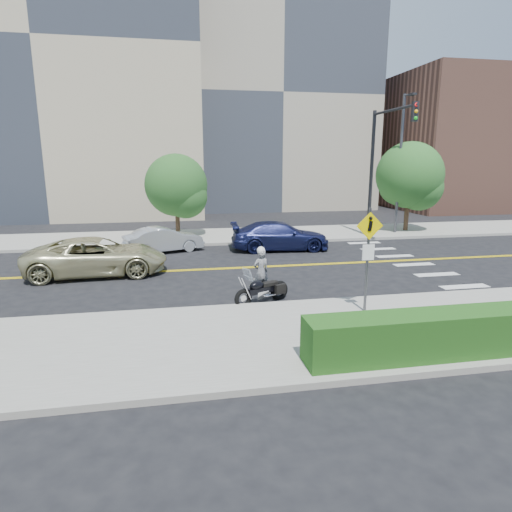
{
  "coord_description": "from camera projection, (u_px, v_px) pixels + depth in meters",
  "views": [
    {
      "loc": [
        -1.06,
        -17.32,
        4.42
      ],
      "look_at": [
        1.57,
        -3.14,
        1.2
      ],
      "focal_mm": 30.0,
      "sensor_mm": 36.0,
      "label": 1
    }
  ],
  "objects": [
    {
      "name": "pedestrian_sign",
      "position": [
        368.0,
        250.0,
        12.04
      ],
      "size": [
        0.78,
        0.08,
        3.0
      ],
      "color": "#4C4C51",
      "rests_on": "sidewalk_near"
    },
    {
      "name": "building_right",
      "position": [
        466.0,
        144.0,
        40.28
      ],
      "size": [
        14.0,
        12.0,
        12.0
      ],
      "primitive_type": "cube",
      "color": "#8C5947",
      "rests_on": "ground_plane"
    },
    {
      "name": "tree_far_b",
      "position": [
        409.0,
        175.0,
        26.13
      ],
      "size": [
        4.03,
        4.03,
        5.57
      ],
      "rotation": [
        0.0,
        0.0,
        0.07
      ],
      "color": "#382619",
      "rests_on": "ground"
    },
    {
      "name": "traffic_light",
      "position": [
        380.0,
        156.0,
        23.41
      ],
      "size": [
        0.28,
        4.5,
        7.0
      ],
      "color": "black",
      "rests_on": "sidewalk_far"
    },
    {
      "name": "motorcyclist",
      "position": [
        261.0,
        270.0,
        14.35
      ],
      "size": [
        0.65,
        0.52,
        1.64
      ],
      "rotation": [
        0.0,
        0.0,
        3.45
      ],
      "color": "#9C9DA1",
      "rests_on": "ground"
    },
    {
      "name": "motorcycle",
      "position": [
        262.0,
        284.0,
        13.5
      ],
      "size": [
        2.05,
        1.38,
        1.2
      ],
      "primitive_type": null,
      "rotation": [
        0.0,
        0.0,
        0.43
      ],
      "color": "black",
      "rests_on": "ground"
    },
    {
      "name": "building_left",
      "position": [
        58.0,
        58.0,
        34.38
      ],
      "size": [
        22.0,
        14.0,
        25.0
      ],
      "primitive_type": "cube",
      "color": "tan",
      "rests_on": "ground_plane"
    },
    {
      "name": "sidewalk_far",
      "position": [
        196.0,
        237.0,
        24.95
      ],
      "size": [
        60.0,
        5.0,
        0.15
      ],
      "primitive_type": "cube",
      "color": "#9E9B91",
      "rests_on": "ground_plane"
    },
    {
      "name": "parked_car_silver",
      "position": [
        164.0,
        240.0,
        20.99
      ],
      "size": [
        4.02,
        2.55,
        1.25
      ],
      "primitive_type": "imported",
      "rotation": [
        0.0,
        0.0,
        1.92
      ],
      "color": "silver",
      "rests_on": "ground"
    },
    {
      "name": "hedge",
      "position": [
        495.0,
        329.0,
        9.78
      ],
      "size": [
        9.0,
        0.9,
        1.0
      ],
      "primitive_type": "cube",
      "color": "#235619",
      "rests_on": "sidewalk_near"
    },
    {
      "name": "tree_far_a",
      "position": [
        176.0,
        185.0,
        24.24
      ],
      "size": [
        3.53,
        3.53,
        4.82
      ],
      "rotation": [
        0.0,
        0.0,
        0.39
      ],
      "color": "#382619",
      "rests_on": "ground"
    },
    {
      "name": "suv",
      "position": [
        97.0,
        256.0,
        16.82
      ],
      "size": [
        5.46,
        2.74,
        1.48
      ],
      "primitive_type": "imported",
      "rotation": [
        0.0,
        0.0,
        1.62
      ],
      "color": "beige",
      "rests_on": "ground"
    },
    {
      "name": "ground_plane",
      "position": [
        205.0,
        269.0,
        17.77
      ],
      "size": [
        120.0,
        120.0,
        0.0
      ],
      "primitive_type": "plane",
      "color": "black",
      "rests_on": "ground"
    },
    {
      "name": "building_mid",
      "position": [
        266.0,
        103.0,
        41.96
      ],
      "size": [
        18.0,
        14.0,
        20.0
      ],
      "primitive_type": "cube",
      "color": "#A39984",
      "rests_on": "ground_plane"
    },
    {
      "name": "sidewalk_near",
      "position": [
        226.0,
        341.0,
        10.56
      ],
      "size": [
        60.0,
        5.0,
        0.15
      ],
      "primitive_type": "cube",
      "color": "#9E9B91",
      "rests_on": "ground_plane"
    },
    {
      "name": "parked_car_blue",
      "position": [
        280.0,
        236.0,
        21.54
      ],
      "size": [
        5.03,
        2.29,
        1.43
      ],
      "primitive_type": "imported",
      "rotation": [
        0.0,
        0.0,
        1.51
      ],
      "color": "navy",
      "rests_on": "ground"
    },
    {
      "name": "lamp_post",
      "position": [
        400.0,
        165.0,
        25.24
      ],
      "size": [
        0.16,
        0.16,
        8.0
      ],
      "primitive_type": "cylinder",
      "color": "#4C4C51",
      "rests_on": "sidewalk_far"
    }
  ]
}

